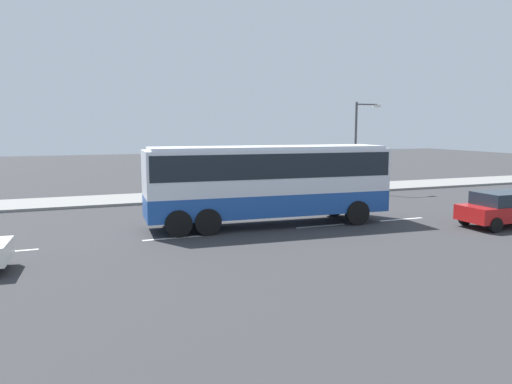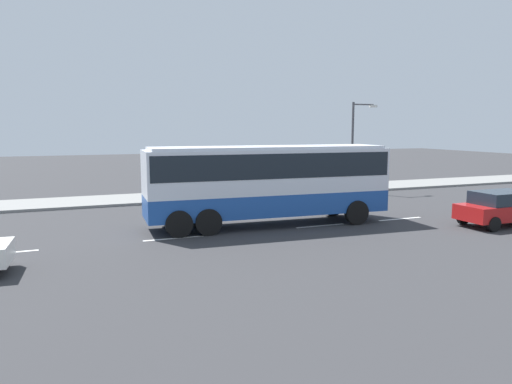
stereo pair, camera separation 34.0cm
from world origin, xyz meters
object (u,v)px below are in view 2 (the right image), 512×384
at_px(coach_bus, 268,177).
at_px(street_lamp, 355,139).
at_px(car_red_compact, 505,207).
at_px(pedestrian_near_curb, 330,174).

relative_size(coach_bus, street_lamp, 1.87).
distance_m(coach_bus, street_lamp, 12.75).
xyz_separation_m(coach_bus, street_lamp, (9.80, 8.04, 1.41)).
bearing_deg(street_lamp, car_red_compact, -90.00).
relative_size(car_red_compact, street_lamp, 0.77).
distance_m(car_red_compact, street_lamp, 12.34).
relative_size(pedestrian_near_curb, street_lamp, 0.30).
distance_m(coach_bus, pedestrian_near_curb, 12.94).
xyz_separation_m(pedestrian_near_curb, street_lamp, (1.05, -1.44, 2.43)).
height_order(car_red_compact, street_lamp, street_lamp).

